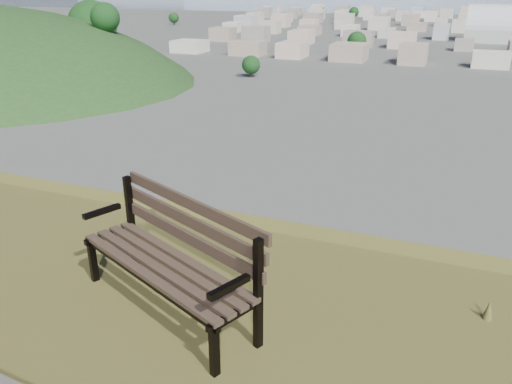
% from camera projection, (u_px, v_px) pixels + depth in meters
% --- Properties ---
extents(park_bench, '(1.84, 1.22, 0.93)m').
position_uv_depth(park_bench, '(173.00, 251.00, 4.03)').
color(park_bench, '#443227').
rests_on(park_bench, hilltop_mesa).
extents(city_blocks, '(395.00, 361.00, 7.00)m').
position_uv_depth(city_blocks, '(463.00, 22.00, 348.61)').
color(city_blocks, beige).
rests_on(city_blocks, ground).
extents(city_trees, '(406.52, 387.20, 9.98)m').
position_uv_depth(city_trees, '(413.00, 27.00, 292.45)').
color(city_trees, '#35281A').
rests_on(city_trees, ground).
extents(bay_water, '(2400.00, 700.00, 0.12)m').
position_uv_depth(bay_water, '(467.00, 4.00, 783.44)').
color(bay_water, '#7F94A1').
rests_on(bay_water, ground).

